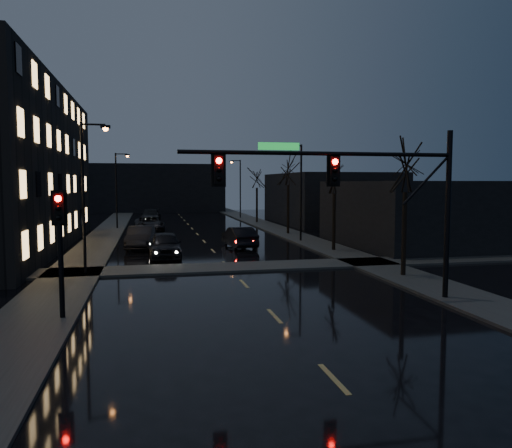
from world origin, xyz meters
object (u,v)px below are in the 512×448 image
oncoming_car_a (165,245)px  oncoming_car_d (151,216)px  oncoming_car_c (150,224)px  oncoming_car_b (141,238)px  lead_car (239,237)px

oncoming_car_a → oncoming_car_d: size_ratio=0.89×
oncoming_car_c → oncoming_car_d: oncoming_car_d is taller
oncoming_car_b → oncoming_car_c: (0.65, 13.73, -0.07)m
oncoming_car_b → oncoming_car_d: oncoming_car_b is taller
oncoming_car_c → oncoming_car_d: size_ratio=0.98×
oncoming_car_a → oncoming_car_c: size_ratio=0.91×
oncoming_car_b → oncoming_car_d: (0.81, 24.77, -0.02)m
oncoming_car_a → oncoming_car_b: 5.24m
oncoming_car_d → lead_car: size_ratio=1.17×
oncoming_car_c → lead_car: lead_car is taller
oncoming_car_d → lead_car: oncoming_car_d is taller
oncoming_car_a → oncoming_car_c: bearing=94.2°
oncoming_car_a → oncoming_car_b: (-1.64, 4.98, -0.02)m
oncoming_car_d → lead_car: bearing=-71.8°
oncoming_car_a → oncoming_car_d: (-0.83, 29.74, -0.04)m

